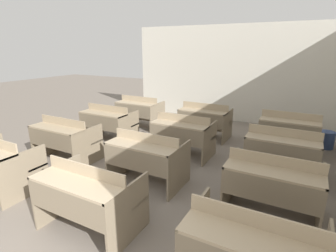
% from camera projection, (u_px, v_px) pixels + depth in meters
% --- Properties ---
extents(wall_back, '(5.90, 0.06, 2.74)m').
position_uv_depth(wall_back, '(228.00, 74.00, 7.61)').
color(wall_back, beige).
rests_on(wall_back, ground_plane).
extents(bench_front_center, '(1.13, 0.76, 0.85)m').
position_uv_depth(bench_front_center, '(88.00, 195.00, 3.05)').
color(bench_front_center, '#82735C').
rests_on(bench_front_center, ground_plane).
extents(bench_front_right, '(1.13, 0.76, 0.85)m').
position_uv_depth(bench_front_right, '(253.00, 252.00, 2.20)').
color(bench_front_right, '#7B6B54').
rests_on(bench_front_right, ground_plane).
extents(bench_second_left, '(1.13, 0.76, 0.85)m').
position_uv_depth(bench_second_left, '(65.00, 138.00, 4.99)').
color(bench_second_left, '#796A53').
rests_on(bench_second_left, ground_plane).
extents(bench_second_center, '(1.13, 0.76, 0.85)m').
position_uv_depth(bench_second_center, '(147.00, 157.00, 4.12)').
color(bench_second_center, '#82735C').
rests_on(bench_second_center, ground_plane).
extents(bench_second_right, '(1.13, 0.76, 0.85)m').
position_uv_depth(bench_second_right, '(272.00, 184.00, 3.30)').
color(bench_second_right, '#796A53').
rests_on(bench_second_right, ground_plane).
extents(bench_third_left, '(1.13, 0.76, 0.85)m').
position_uv_depth(bench_third_left, '(108.00, 122.00, 6.06)').
color(bench_third_left, '#7A6A53').
rests_on(bench_third_left, ground_plane).
extents(bench_third_center, '(1.13, 0.76, 0.85)m').
position_uv_depth(bench_third_center, '(183.00, 134.00, 5.22)').
color(bench_third_center, '#7F7059').
rests_on(bench_third_center, ground_plane).
extents(bench_third_right, '(1.13, 0.76, 0.85)m').
position_uv_depth(bench_third_right, '(282.00, 150.00, 4.37)').
color(bench_third_right, '#7E6E57').
rests_on(bench_third_right, ground_plane).
extents(bench_back_left, '(1.13, 0.76, 0.85)m').
position_uv_depth(bench_back_left, '(139.00, 111.00, 7.12)').
color(bench_back_left, '#82725B').
rests_on(bench_back_left, ground_plane).
extents(bench_back_center, '(1.13, 0.76, 0.85)m').
position_uv_depth(bench_back_center, '(205.00, 119.00, 6.27)').
color(bench_back_center, '#7B6C55').
rests_on(bench_back_center, ground_plane).
extents(bench_back_right, '(1.13, 0.76, 0.85)m').
position_uv_depth(bench_back_right, '(289.00, 130.00, 5.43)').
color(bench_back_right, '#81715A').
rests_on(bench_back_right, ground_plane).
extents(wastepaper_bin, '(0.32, 0.32, 0.37)m').
position_uv_depth(wastepaper_bin, '(326.00, 140.00, 5.68)').
color(wastepaper_bin, '#33477A').
rests_on(wastepaper_bin, ground_plane).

